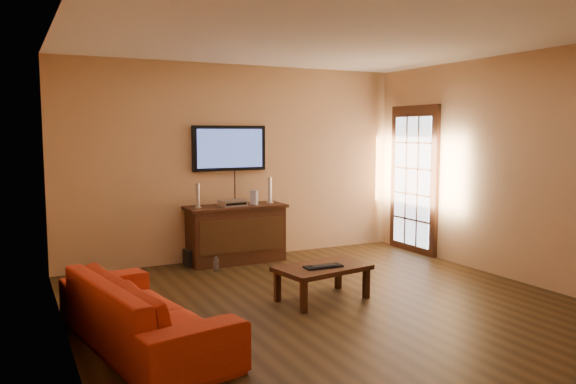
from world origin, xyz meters
TOP-DOWN VIEW (x-y plane):
  - ground_plane at (0.00, 0.00)m, footprint 5.00×5.00m
  - room_walls at (0.00, 0.62)m, footprint 5.00×5.00m
  - french_door at (2.46, 1.70)m, footprint 0.07×1.02m
  - media_console at (-0.14, 2.23)m, footprint 1.37×0.52m
  - television at (-0.14, 2.45)m, footprint 1.05×0.08m
  - coffee_table at (0.03, 0.20)m, footprint 1.04×0.72m
  - sofa at (-1.94, -0.24)m, footprint 0.96×2.12m
  - speaker_left at (-0.68, 2.22)m, footprint 0.09×0.09m
  - speaker_right at (0.38, 2.27)m, footprint 0.10×0.10m
  - av_receiver at (-0.20, 2.20)m, footprint 0.36×0.26m
  - game_console at (0.11, 2.20)m, footprint 0.07×0.15m
  - subwoofer at (-0.74, 2.29)m, footprint 0.24×0.24m
  - bottle at (-0.57, 1.85)m, footprint 0.07×0.07m
  - keyboard at (0.00, 0.13)m, footprint 0.41×0.16m

SIDE VIEW (x-z plane):
  - ground_plane at x=0.00m, z-range 0.00..0.00m
  - bottle at x=-0.57m, z-range -0.01..0.19m
  - subwoofer at x=-0.74m, z-range 0.00..0.22m
  - coffee_table at x=0.03m, z-range 0.13..0.50m
  - keyboard at x=0.00m, z-range 0.37..0.39m
  - media_console at x=-0.14m, z-range 0.00..0.79m
  - sofa at x=-1.94m, z-range 0.00..0.80m
  - av_receiver at x=-0.20m, z-range 0.78..0.86m
  - game_console at x=0.11m, z-range 0.78..0.98m
  - speaker_left at x=-0.68m, z-range 0.77..1.09m
  - speaker_right at x=0.38m, z-range 0.77..1.13m
  - french_door at x=2.46m, z-range -0.06..2.16m
  - television at x=-0.14m, z-range 1.24..1.86m
  - room_walls at x=0.00m, z-range -0.81..4.19m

